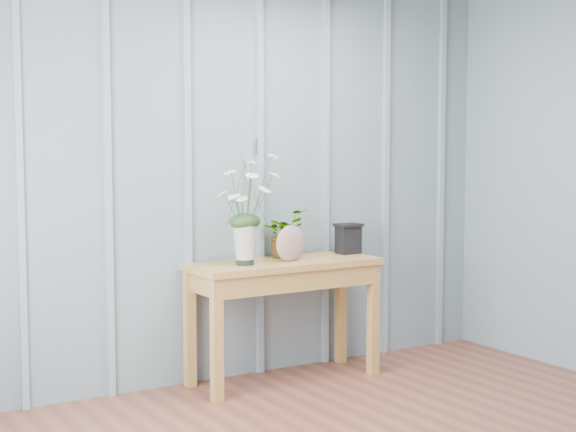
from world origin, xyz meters
TOP-DOWN VIEW (x-y plane):
  - room_shell at (0.00, 0.92)m, footprint 4.00×4.50m
  - sideboard at (0.28, 1.99)m, footprint 1.20×0.45m
  - daisy_vase at (-0.01, 1.97)m, footprint 0.47×0.36m
  - spider_plant at (0.36, 2.12)m, footprint 0.35×0.33m
  - felt_disc_vessel at (0.30, 1.95)m, footprint 0.23×0.09m
  - carved_box at (0.81, 2.06)m, footprint 0.16×0.13m

SIDE VIEW (x-z plane):
  - sideboard at x=0.28m, z-range 0.26..1.01m
  - carved_box at x=0.81m, z-range 0.75..0.95m
  - felt_disc_vessel at x=0.30m, z-range 0.75..0.97m
  - spider_plant at x=0.36m, z-range 0.75..1.06m
  - daisy_vase at x=-0.01m, z-range 0.84..1.50m
  - room_shell at x=0.00m, z-range 0.74..3.24m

